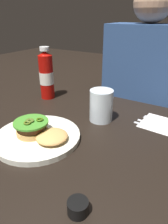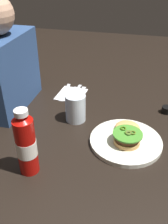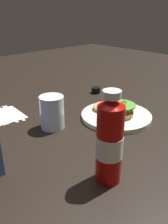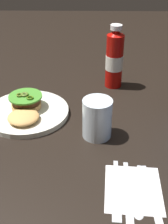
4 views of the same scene
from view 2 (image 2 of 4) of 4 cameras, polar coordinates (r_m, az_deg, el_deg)
name	(u,v)px [view 2 (image 2 of 4)]	position (r m, az deg, el deg)	size (l,w,h in m)	color
ground_plane	(113,133)	(1.06, 6.70, -4.70)	(3.00, 3.00, 0.00)	black
dinner_plate	(126,141)	(1.01, 9.46, -6.58)	(0.28, 0.28, 0.02)	silver
burger_sandwich	(127,134)	(1.00, 9.82, -4.92)	(0.19, 0.11, 0.05)	tan
ketchup_bottle	(26,145)	(0.84, -13.03, -7.24)	(0.07, 0.07, 0.25)	#AD0D08
water_glass	(76,108)	(1.10, -1.93, 0.96)	(0.09, 0.09, 0.12)	silver
condiment_cup	(167,110)	(1.23, 18.26, 0.49)	(0.05, 0.05, 0.03)	black
napkin	(71,94)	(1.33, -2.90, 4.10)	(0.16, 0.14, 0.00)	white
fork_utensil	(80,93)	(1.33, -0.95, 4.35)	(0.20, 0.03, 0.00)	silver
steak_knife	(75,92)	(1.35, -1.98, 4.67)	(0.21, 0.03, 0.00)	silver
spoon_utensil	(71,91)	(1.36, -2.95, 4.83)	(0.18, 0.04, 0.00)	silver
butter_knife	(65,90)	(1.37, -4.29, 4.97)	(0.20, 0.02, 0.00)	silver
diner_person	(2,64)	(1.20, -18.05, 10.42)	(0.37, 0.19, 0.51)	navy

